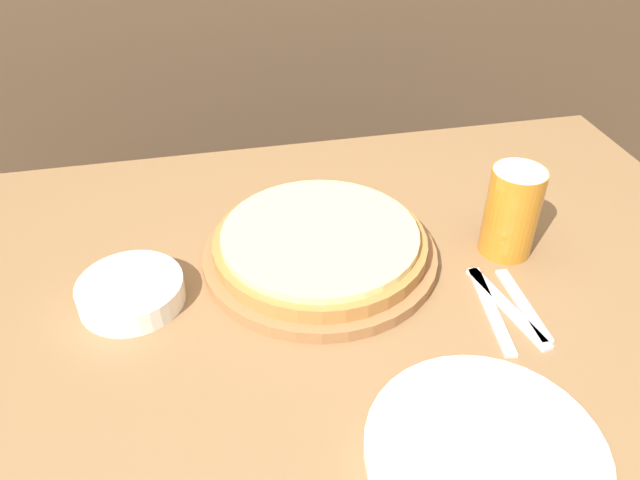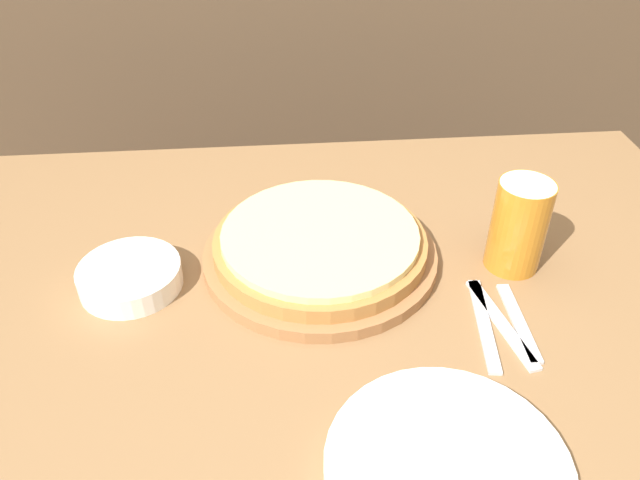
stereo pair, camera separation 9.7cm
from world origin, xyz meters
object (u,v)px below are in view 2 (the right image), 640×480
(side_bowl, at_px, (130,276))
(fork, at_px, (484,324))
(beer_glass, at_px, (520,222))
(dinner_plate, at_px, (447,467))
(pizza_on_board, at_px, (320,247))
(dinner_knife, at_px, (501,323))
(spoon, at_px, (518,322))

(side_bowl, bearing_deg, fork, -14.29)
(beer_glass, distance_m, fork, 0.17)
(beer_glass, height_order, dinner_plate, beer_glass)
(pizza_on_board, distance_m, dinner_knife, 0.29)
(beer_glass, bearing_deg, side_bowl, -179.75)
(spoon, bearing_deg, pizza_on_board, 148.10)
(beer_glass, relative_size, fork, 0.80)
(pizza_on_board, relative_size, side_bowl, 2.40)
(dinner_plate, relative_size, spoon, 1.75)
(pizza_on_board, distance_m, dinner_plate, 0.40)
(pizza_on_board, relative_size, fork, 2.00)
(fork, bearing_deg, pizza_on_board, 142.53)
(pizza_on_board, bearing_deg, dinner_plate, -74.48)
(side_bowl, distance_m, fork, 0.52)
(pizza_on_board, distance_m, beer_glass, 0.31)
(pizza_on_board, distance_m, spoon, 0.31)
(beer_glass, xyz_separation_m, fork, (-0.08, -0.13, -0.08))
(fork, bearing_deg, side_bowl, 165.71)
(pizza_on_board, height_order, fork, pizza_on_board)
(dinner_plate, xyz_separation_m, side_bowl, (-0.40, 0.35, 0.01))
(beer_glass, height_order, spoon, beer_glass)
(side_bowl, distance_m, spoon, 0.57)
(pizza_on_board, bearing_deg, dinner_knife, -34.49)
(dinner_plate, relative_size, dinner_knife, 1.49)
(beer_glass, bearing_deg, fork, -122.10)
(dinner_plate, height_order, spoon, dinner_plate)
(side_bowl, distance_m, dinner_knife, 0.55)
(spoon, bearing_deg, beer_glass, 76.16)
(dinner_plate, distance_m, dinner_knife, 0.26)
(pizza_on_board, distance_m, side_bowl, 0.29)
(dinner_plate, height_order, side_bowl, side_bowl)
(side_bowl, xyz_separation_m, spoon, (0.56, -0.13, -0.02))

